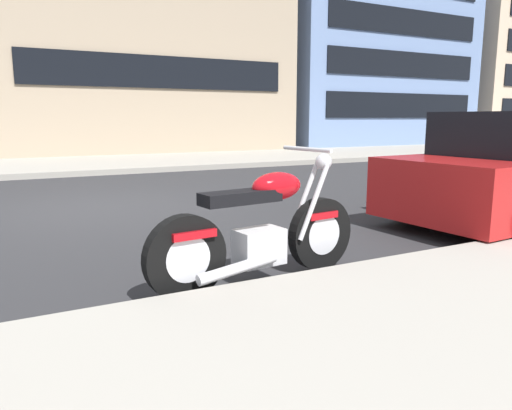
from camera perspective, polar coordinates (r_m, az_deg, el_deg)
ground_plane at (r=7.98m, az=-17.49°, el=-0.27°), size 260.00×260.00×0.00m
sidewalk_far_curb at (r=19.87m, az=14.71°, el=6.05°), size 120.00×5.00×0.14m
parking_stall_stripe at (r=4.37m, az=-8.29°, el=-8.30°), size 0.12×2.20×0.01m
parked_motorcycle at (r=4.07m, az=0.61°, el=-3.20°), size 2.03×0.63×1.13m
townhouse_behind_pole at (r=28.30m, az=8.40°, el=16.19°), size 10.16×11.81×8.82m
townhouse_near_left at (r=35.34m, az=23.68°, el=13.89°), size 9.22×10.80×8.38m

